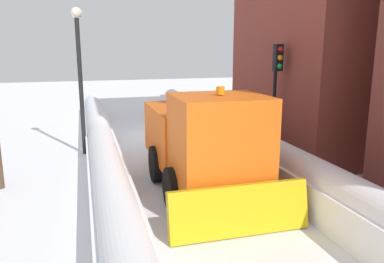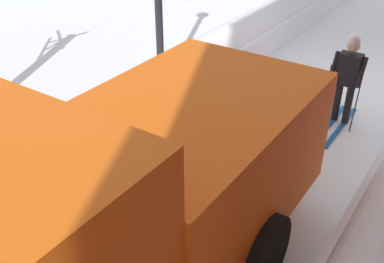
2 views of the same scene
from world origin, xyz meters
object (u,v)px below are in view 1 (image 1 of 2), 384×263
plow_truck (203,140)px  street_lamp (79,64)px  traffic_light_pole (277,80)px  skier (176,119)px

plow_truck → street_lamp: (3.20, -4.89, 1.93)m
traffic_light_pole → skier: bearing=-55.0°
plow_truck → skier: (-0.61, -5.78, -0.48)m
skier → traffic_light_pole: (-2.66, 3.79, 1.90)m
plow_truck → street_lamp: street_lamp is taller
street_lamp → traffic_light_pole: bearing=155.8°
traffic_light_pole → street_lamp: bearing=-24.2°
skier → traffic_light_pole: bearing=125.0°
skier → traffic_light_pole: size_ratio=0.44×
skier → traffic_light_pole: 5.00m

